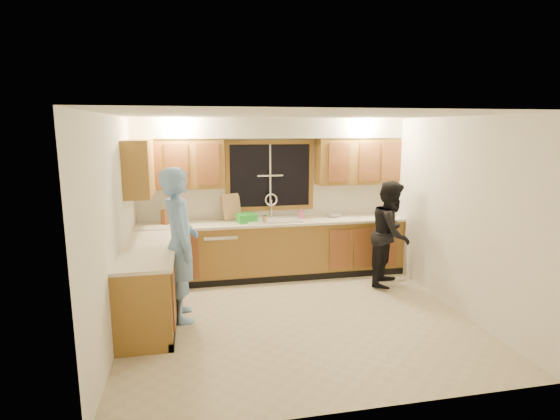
# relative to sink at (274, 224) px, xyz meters

# --- Properties ---
(floor) EXTENTS (4.20, 4.20, 0.00)m
(floor) POSITION_rel_sink_xyz_m (0.00, -1.60, -0.86)
(floor) COLOR beige
(floor) RESTS_ON ground
(ceiling) EXTENTS (4.20, 4.20, 0.00)m
(ceiling) POSITION_rel_sink_xyz_m (0.00, -1.60, 1.64)
(ceiling) COLOR white
(wall_back) EXTENTS (4.20, 0.00, 4.20)m
(wall_back) POSITION_rel_sink_xyz_m (0.00, 0.30, 0.39)
(wall_back) COLOR white
(wall_back) RESTS_ON ground
(wall_left) EXTENTS (0.00, 3.80, 3.80)m
(wall_left) POSITION_rel_sink_xyz_m (-2.10, -1.60, 0.39)
(wall_left) COLOR white
(wall_left) RESTS_ON ground
(wall_right) EXTENTS (0.00, 3.80, 3.80)m
(wall_right) POSITION_rel_sink_xyz_m (2.10, -1.60, 0.39)
(wall_right) COLOR white
(wall_right) RESTS_ON ground
(base_cabinets_back) EXTENTS (4.20, 0.60, 0.88)m
(base_cabinets_back) POSITION_rel_sink_xyz_m (0.00, -0.00, -0.42)
(base_cabinets_back) COLOR olive
(base_cabinets_back) RESTS_ON ground
(base_cabinets_left) EXTENTS (0.60, 1.90, 0.88)m
(base_cabinets_left) POSITION_rel_sink_xyz_m (-1.80, -1.25, -0.42)
(base_cabinets_left) COLOR olive
(base_cabinets_left) RESTS_ON ground
(countertop_back) EXTENTS (4.20, 0.63, 0.04)m
(countertop_back) POSITION_rel_sink_xyz_m (0.00, -0.02, 0.04)
(countertop_back) COLOR #F4E9CD
(countertop_back) RESTS_ON base_cabinets_back
(countertop_left) EXTENTS (0.63, 1.90, 0.04)m
(countertop_left) POSITION_rel_sink_xyz_m (-1.79, -1.25, 0.04)
(countertop_left) COLOR #F4E9CD
(countertop_left) RESTS_ON base_cabinets_left
(upper_cabinets_left) EXTENTS (1.35, 0.33, 0.75)m
(upper_cabinets_left) POSITION_rel_sink_xyz_m (-1.43, 0.13, 0.96)
(upper_cabinets_left) COLOR olive
(upper_cabinets_left) RESTS_ON wall_back
(upper_cabinets_right) EXTENTS (1.35, 0.33, 0.75)m
(upper_cabinets_right) POSITION_rel_sink_xyz_m (1.43, 0.13, 0.96)
(upper_cabinets_right) COLOR olive
(upper_cabinets_right) RESTS_ON wall_back
(upper_cabinets_return) EXTENTS (0.33, 0.90, 0.75)m
(upper_cabinets_return) POSITION_rel_sink_xyz_m (-1.94, -0.48, 0.96)
(upper_cabinets_return) COLOR olive
(upper_cabinets_return) RESTS_ON wall_left
(soffit) EXTENTS (4.20, 0.35, 0.30)m
(soffit) POSITION_rel_sink_xyz_m (0.00, 0.12, 1.49)
(soffit) COLOR silver
(soffit) RESTS_ON wall_back
(window_frame) EXTENTS (1.44, 0.03, 1.14)m
(window_frame) POSITION_rel_sink_xyz_m (0.00, 0.29, 0.74)
(window_frame) COLOR black
(window_frame) RESTS_ON wall_back
(sink) EXTENTS (0.86, 0.52, 0.57)m
(sink) POSITION_rel_sink_xyz_m (0.00, 0.00, 0.00)
(sink) COLOR silver
(sink) RESTS_ON countertop_back
(dishwasher) EXTENTS (0.60, 0.56, 0.82)m
(dishwasher) POSITION_rel_sink_xyz_m (-0.85, -0.01, -0.45)
(dishwasher) COLOR silver
(dishwasher) RESTS_ON floor
(stove) EXTENTS (0.58, 0.75, 0.90)m
(stove) POSITION_rel_sink_xyz_m (-1.80, -1.82, -0.41)
(stove) COLOR silver
(stove) RESTS_ON floor
(man) EXTENTS (0.55, 0.75, 1.90)m
(man) POSITION_rel_sink_xyz_m (-1.41, -1.32, 0.09)
(man) COLOR #74A3DC
(man) RESTS_ON floor
(woman) EXTENTS (0.94, 0.98, 1.58)m
(woman) POSITION_rel_sink_xyz_m (1.67, -0.70, -0.07)
(woman) COLOR black
(woman) RESTS_ON floor
(knife_block) EXTENTS (0.16, 0.16, 0.23)m
(knife_block) POSITION_rel_sink_xyz_m (-1.64, 0.06, 0.17)
(knife_block) COLOR brown
(knife_block) RESTS_ON countertop_back
(cutting_board) EXTENTS (0.33, 0.22, 0.41)m
(cutting_board) POSITION_rel_sink_xyz_m (-0.64, 0.20, 0.26)
(cutting_board) COLOR tan
(cutting_board) RESTS_ON countertop_back
(dish_crate) EXTENTS (0.33, 0.32, 0.13)m
(dish_crate) POSITION_rel_sink_xyz_m (-0.44, -0.04, 0.12)
(dish_crate) COLOR green
(dish_crate) RESTS_ON countertop_back
(soap_bottle) EXTENTS (0.08, 0.08, 0.17)m
(soap_bottle) POSITION_rel_sink_xyz_m (0.46, 0.05, 0.14)
(soap_bottle) COLOR #E25689
(soap_bottle) RESTS_ON countertop_back
(bowl) EXTENTS (0.24, 0.24, 0.05)m
(bowl) POSITION_rel_sink_xyz_m (1.01, 0.07, 0.08)
(bowl) COLOR silver
(bowl) RESTS_ON countertop_back
(can_left) EXTENTS (0.08, 0.08, 0.11)m
(can_left) POSITION_rel_sink_xyz_m (-0.32, -0.11, 0.11)
(can_left) COLOR #C2B795
(can_left) RESTS_ON countertop_back
(can_right) EXTENTS (0.09, 0.09, 0.13)m
(can_right) POSITION_rel_sink_xyz_m (-0.18, -0.23, 0.12)
(can_right) COLOR #C2B795
(can_right) RESTS_ON countertop_back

